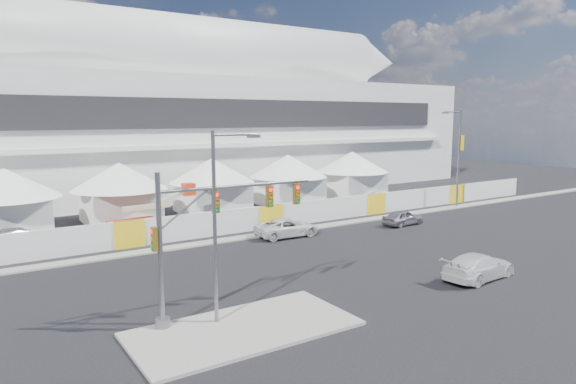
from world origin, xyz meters
TOP-DOWN VIEW (x-y plane):
  - ground at (0.00, 0.00)m, footprint 160.00×160.00m
  - median_island at (-6.00, -3.00)m, footprint 10.00×5.00m
  - far_curb at (20.00, 12.50)m, footprint 80.00×1.20m
  - stadium at (8.71, 41.50)m, footprint 80.00×24.80m
  - tent_row at (0.50, 24.00)m, footprint 53.40×8.40m
  - hoarding_fence at (6.00, 14.50)m, footprint 70.00×0.25m
  - scaffold_tower at (46.00, 36.00)m, footprint 4.40×4.40m
  - sedan_silver at (16.39, 9.19)m, footprint 1.83×4.12m
  - pickup_curb at (5.51, 11.12)m, footprint 2.70×5.37m
  - pickup_near at (9.02, -4.04)m, footprint 2.52×5.38m
  - lot_car_a at (22.87, 17.92)m, footprint 3.38×4.57m
  - lot_car_b at (21.11, 17.10)m, footprint 1.88×4.20m
  - lot_car_c at (-12.78, 18.11)m, footprint 3.86×6.00m
  - traffic_mast at (-7.21, -1.00)m, footprint 8.21×0.67m
  - streetlight_median at (-6.51, -1.77)m, footprint 2.40×0.24m
  - streetlight_curb at (27.42, 12.50)m, footprint 3.01×0.68m
  - boom_lift at (-3.77, 18.82)m, footprint 7.44×1.90m

SIDE VIEW (x-z plane):
  - ground at x=0.00m, z-range 0.00..0.00m
  - far_curb at x=20.00m, z-range 0.00..0.12m
  - median_island at x=-6.00m, z-range 0.00..0.15m
  - sedan_silver at x=16.39m, z-range 0.00..1.38m
  - lot_car_b at x=21.11m, z-range 0.00..1.40m
  - lot_car_a at x=22.87m, z-range 0.00..1.44m
  - pickup_curb at x=5.51m, z-range 0.00..1.46m
  - pickup_near at x=9.02m, z-range 0.00..1.52m
  - lot_car_c at x=-12.78m, z-range 0.00..1.62m
  - hoarding_fence at x=6.00m, z-range 0.00..2.00m
  - boom_lift at x=-3.77m, z-range -0.87..2.89m
  - tent_row at x=0.50m, z-range 0.45..5.85m
  - traffic_mast at x=-7.21m, z-range 0.51..7.44m
  - streetlight_median at x=-6.51m, z-range 0.79..9.49m
  - streetlight_curb at x=27.42m, z-range 0.81..10.97m
  - scaffold_tower at x=46.00m, z-range 0.00..12.00m
  - stadium at x=8.71m, z-range -1.54..20.44m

